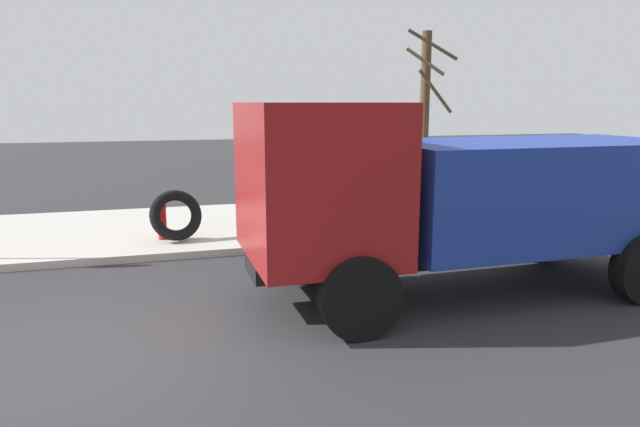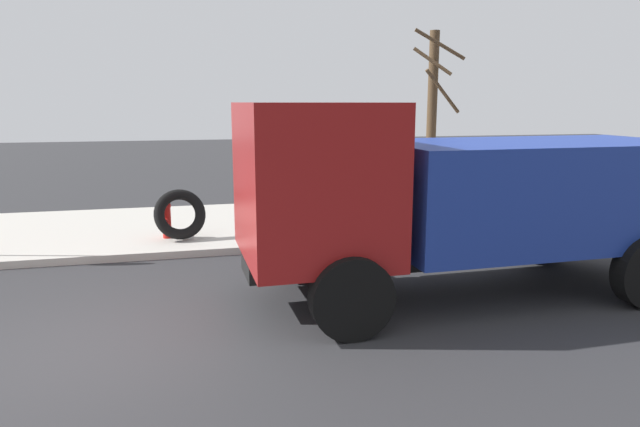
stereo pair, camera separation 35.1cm
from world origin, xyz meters
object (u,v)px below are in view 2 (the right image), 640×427
object	(u,v)px
dump_truck_blue	(458,194)
fire_hydrant	(167,218)
bare_tree	(432,119)
loose_tire	(180,214)

from	to	relation	value
dump_truck_blue	fire_hydrant	bearing A→B (deg)	136.28
bare_tree	fire_hydrant	bearing A→B (deg)	-168.39
loose_tire	dump_truck_blue	size ratio (longest dim) A/B	0.15
loose_tire	dump_truck_blue	distance (m)	5.96
dump_truck_blue	bare_tree	bearing A→B (deg)	69.32
fire_hydrant	loose_tire	bearing A→B (deg)	-36.68
fire_hydrant	loose_tire	world-z (taller)	loose_tire
fire_hydrant	bare_tree	world-z (taller)	bare_tree
fire_hydrant	bare_tree	distance (m)	7.08
fire_hydrant	dump_truck_blue	bearing A→B (deg)	-43.72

